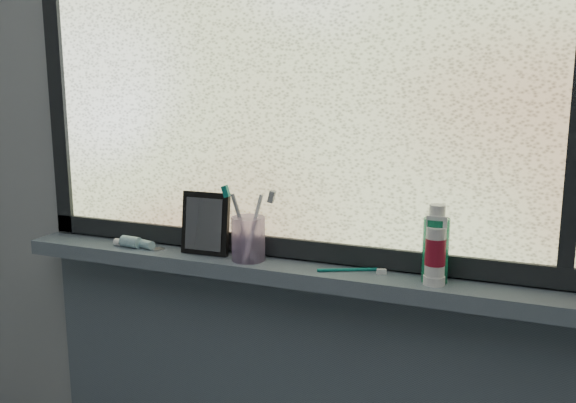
{
  "coord_description": "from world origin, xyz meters",
  "views": [
    {
      "loc": [
        0.55,
        -0.21,
        1.5
      ],
      "look_at": [
        0.03,
        1.05,
        1.22
      ],
      "focal_mm": 40.0,
      "sensor_mm": 36.0,
      "label": 1
    }
  ],
  "objects_px": {
    "cream_tube": "(436,248)",
    "mouthwash_bottle": "(436,244)",
    "toothbrush_cup": "(248,239)",
    "vanity_mirror": "(206,223)"
  },
  "relations": [
    {
      "from": "mouthwash_bottle",
      "to": "vanity_mirror",
      "type": "bearing_deg",
      "value": 179.82
    },
    {
      "from": "cream_tube",
      "to": "mouthwash_bottle",
      "type": "bearing_deg",
      "value": 98.38
    },
    {
      "from": "toothbrush_cup",
      "to": "mouthwash_bottle",
      "type": "xyz_separation_m",
      "value": [
        0.47,
        0.01,
        0.03
      ]
    },
    {
      "from": "vanity_mirror",
      "to": "toothbrush_cup",
      "type": "relative_size",
      "value": 1.46
    },
    {
      "from": "mouthwash_bottle",
      "to": "cream_tube",
      "type": "bearing_deg",
      "value": -81.62
    },
    {
      "from": "cream_tube",
      "to": "vanity_mirror",
      "type": "bearing_deg",
      "value": 177.82
    },
    {
      "from": "vanity_mirror",
      "to": "mouthwash_bottle",
      "type": "bearing_deg",
      "value": -2.3
    },
    {
      "from": "mouthwash_bottle",
      "to": "cream_tube",
      "type": "distance_m",
      "value": 0.02
    },
    {
      "from": "toothbrush_cup",
      "to": "cream_tube",
      "type": "bearing_deg",
      "value": -1.59
    },
    {
      "from": "toothbrush_cup",
      "to": "cream_tube",
      "type": "distance_m",
      "value": 0.48
    }
  ]
}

